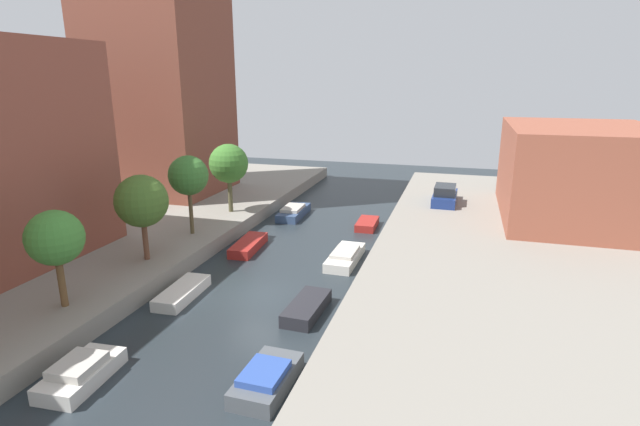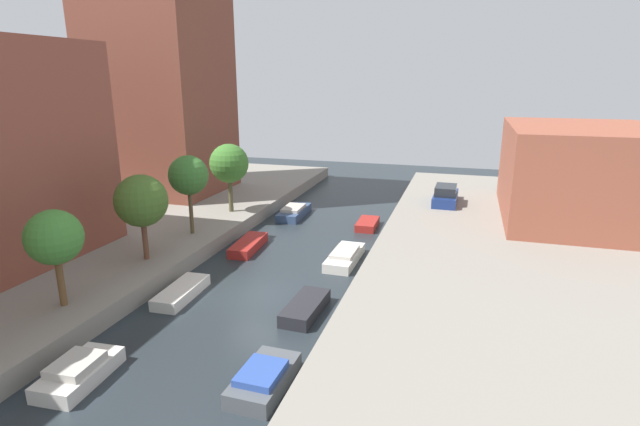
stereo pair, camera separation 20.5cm
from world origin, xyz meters
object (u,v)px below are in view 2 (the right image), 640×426
street_tree_3 (141,201)px  low_block_right (578,173)px  moored_boat_left_3 (248,245)px  moored_boat_right_2 (264,379)px  moored_boat_right_3 (305,308)px  parked_car (445,196)px  moored_boat_left_1 (79,372)px  street_tree_4 (188,176)px  moored_boat_right_4 (345,257)px  apartment_tower_far (158,52)px  moored_boat_left_4 (294,212)px  moored_boat_left_2 (181,292)px  street_tree_2 (54,238)px  street_tree_5 (229,164)px  moored_boat_right_5 (367,224)px

street_tree_3 → low_block_right: bearing=33.0°
moored_boat_left_3 → moored_boat_right_2: 15.32m
moored_boat_right_3 → low_block_right: bearing=51.0°
parked_car → moored_boat_right_2: (-5.15, -26.13, -1.24)m
moored_boat_left_1 → moored_boat_right_3: (6.45, 7.66, -0.08)m
street_tree_4 → moored_boat_right_4: (10.44, 0.29, -4.57)m
moored_boat_left_3 → moored_boat_right_4: bearing=-3.1°
moored_boat_right_3 → apartment_tower_far: bearing=137.0°
moored_boat_left_3 → moored_boat_left_4: 8.42m
moored_boat_right_4 → moored_boat_left_2: bearing=-133.3°
parked_car → moored_boat_left_3: 17.39m
low_block_right → moored_boat_right_2: (-14.41, -24.34, -3.98)m
street_tree_2 → moored_boat_right_4: size_ratio=1.01×
moored_boat_right_2 → moored_boat_right_4: 13.31m
street_tree_3 → moored_boat_right_3: (10.27, -1.99, -4.10)m
street_tree_4 → moored_boat_left_1: bearing=-75.4°
street_tree_5 → moored_boat_right_3: bearing=-51.1°
street_tree_5 → moored_boat_right_5: 11.47m
street_tree_5 → moored_boat_left_1: (3.82, -20.38, -4.34)m
street_tree_5 → moored_boat_right_2: size_ratio=1.53×
moored_boat_left_3 → moored_boat_right_4: (6.69, -0.36, 0.04)m
parked_car → moored_boat_right_4: 13.96m
moored_boat_left_3 → street_tree_2: bearing=-107.6°
moored_boat_left_3 → moored_boat_right_4: moored_boat_right_4 is taller
street_tree_2 → parked_car: bearing=56.9°
low_block_right → street_tree_5: low_block_right is taller
low_block_right → moored_boat_right_3: (-14.80, -18.29, -4.06)m
moored_boat_right_5 → low_block_right: bearing=13.7°
street_tree_5 → moored_boat_left_1: bearing=-79.4°
moored_boat_right_2 → low_block_right: bearing=59.4°
moored_boat_left_1 → moored_boat_left_4: 23.70m
apartment_tower_far → street_tree_5: bearing=-30.3°
parked_car → moored_boat_right_4: size_ratio=1.05×
parked_car → low_block_right: bearing=-10.9°
moored_boat_left_2 → moored_boat_right_5: 16.35m
street_tree_5 → moored_boat_right_2: bearing=-60.4°
moored_boat_left_2 → moored_boat_right_5: bearing=65.1°
street_tree_2 → apartment_tower_far: bearing=112.0°
street_tree_5 → moored_boat_left_3: street_tree_5 is taller
moored_boat_right_5 → parked_car: bearing=44.6°
moored_boat_left_1 → moored_boat_left_2: bearing=92.4°
moored_boat_right_2 → moored_boat_right_4: (-0.22, 13.31, -0.05)m
apartment_tower_far → street_tree_5: (8.93, -5.21, -8.43)m
moored_boat_left_3 → moored_boat_right_3: bearing=-49.4°
low_block_right → moored_boat_left_3: 24.19m
moored_boat_left_1 → moored_boat_left_2: 7.56m
low_block_right → moored_boat_right_4: size_ratio=3.05×
low_block_right → moored_boat_left_4: bearing=-173.9°
street_tree_2 → moored_boat_right_5: (10.37, 18.93, -3.96)m
parked_car → moored_boat_left_2: 23.68m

